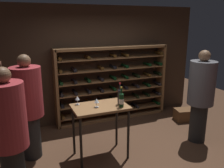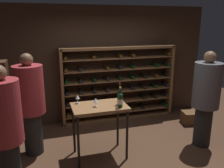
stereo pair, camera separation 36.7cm
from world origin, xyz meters
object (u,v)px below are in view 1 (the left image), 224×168
wine_rack (113,84)px  person_guest_blue_shirt (9,131)px  person_bystander_red_print (28,103)px  wine_crate (185,115)px  tasting_table (100,113)px  wine_glass_stemmed_left (77,98)px  person_bystander_dark_jacket (201,93)px  wine_glass_stemmed_center (97,101)px  wine_bottle_green_slim (121,100)px  wine_bottle_black_capsule (120,96)px

wine_rack → person_guest_blue_shirt: 3.08m
wine_rack → person_bystander_red_print: (-1.99, -1.06, 0.12)m
wine_rack → wine_crate: 1.92m
tasting_table → wine_glass_stemmed_left: 0.47m
person_bystander_red_print → person_bystander_dark_jacket: bearing=-108.3°
wine_rack → wine_glass_stemmed_center: bearing=-121.0°
tasting_table → wine_bottle_green_slim: 0.45m
wine_bottle_green_slim → wine_glass_stemmed_left: (-0.65, 0.40, -0.02)m
wine_glass_stemmed_center → wine_glass_stemmed_left: bearing=136.5°
person_bystander_dark_jacket → wine_glass_stemmed_left: person_bystander_dark_jacket is taller
person_bystander_dark_jacket → wine_bottle_green_slim: 1.69m
person_guest_blue_shirt → person_bystander_dark_jacket: bearing=147.5°
wine_rack → wine_bottle_black_capsule: size_ratio=7.29×
person_guest_blue_shirt → wine_glass_stemmed_left: person_guest_blue_shirt is taller
tasting_table → person_bystander_red_print: person_bystander_red_print is taller
wine_crate → wine_rack: bearing=153.3°
person_guest_blue_shirt → tasting_table: bearing=162.7°
person_guest_blue_shirt → wine_crate: size_ratio=3.80×
wine_crate → wine_glass_stemmed_center: 2.79m
wine_glass_stemmed_center → person_bystander_dark_jacket: bearing=-4.3°
tasting_table → person_bystander_dark_jacket: (2.00, -0.19, 0.18)m
person_bystander_dark_jacket → wine_bottle_black_capsule: size_ratio=4.83×
tasting_table → wine_glass_stemmed_center: (-0.07, -0.03, 0.24)m
person_guest_blue_shirt → wine_glass_stemmed_center: (1.34, 0.52, 0.06)m
wine_bottle_green_slim → person_bystander_red_print: bearing=156.0°
person_bystander_red_print → wine_bottle_green_slim: (1.44, -0.64, 0.08)m
wine_bottle_black_capsule → wine_bottle_green_slim: (-0.04, -0.14, -0.01)m
wine_bottle_black_capsule → wine_glass_stemmed_center: wine_bottle_black_capsule is taller
wine_crate → wine_bottle_green_slim: (-2.14, -0.90, 0.94)m
wine_bottle_green_slim → wine_glass_stemmed_left: 0.76m
wine_bottle_black_capsule → wine_bottle_green_slim: size_ratio=1.08×
wine_crate → wine_glass_stemmed_left: bearing=-169.8°
wine_rack → wine_glass_stemmed_left: (-1.20, -1.30, 0.19)m
wine_rack → person_guest_blue_shirt: size_ratio=1.52×
wine_rack → wine_glass_stemmed_left: bearing=-132.6°
wine_bottle_green_slim → wine_glass_stemmed_center: (-0.38, 0.15, -0.02)m
person_guest_blue_shirt → wine_glass_stemmed_left: 1.33m
tasting_table → wine_bottle_black_capsule: size_ratio=2.51×
wine_crate → wine_glass_stemmed_left: wine_glass_stemmed_left is taller
wine_rack → wine_bottle_green_slim: wine_rack is taller
person_guest_blue_shirt → person_bystander_dark_jacket: 3.43m
person_bystander_red_print → wine_bottle_green_slim: 1.58m
wine_rack → person_bystander_red_print: size_ratio=1.51×
person_bystander_dark_jacket → wine_crate: (0.45, 0.91, -0.86)m
person_guest_blue_shirt → wine_glass_stemmed_center: size_ratio=12.13×
tasting_table → person_bystander_dark_jacket: size_ratio=0.52×
person_guest_blue_shirt → wine_glass_stemmed_center: person_guest_blue_shirt is taller
person_bystander_red_print → person_bystander_dark_jacket: same height
person_bystander_dark_jacket → wine_glass_stemmed_center: person_bystander_dark_jacket is taller
tasting_table → person_bystander_red_print: (-1.13, 0.46, 0.18)m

